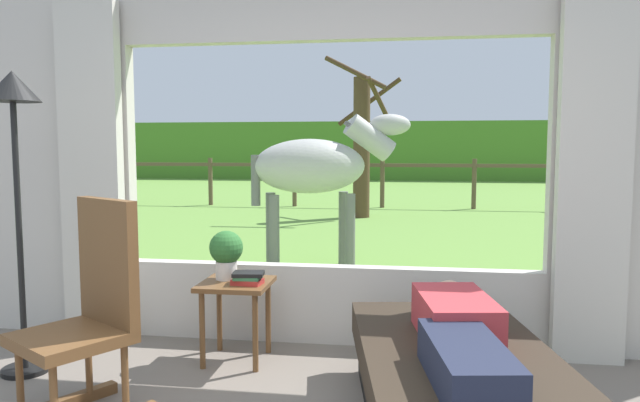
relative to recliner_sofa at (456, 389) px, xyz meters
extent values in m
cube|color=beige|center=(-2.80, 1.23, 1.06)|extent=(1.15, 0.12, 2.55)
cube|color=beige|center=(-0.78, 1.23, 0.06)|extent=(2.90, 0.12, 0.55)
cube|color=beige|center=(-0.78, 1.23, 2.11)|extent=(2.90, 0.12, 0.45)
cube|color=beige|center=(-2.47, 1.09, 0.98)|extent=(0.44, 0.10, 2.40)
cube|color=beige|center=(0.91, 1.09, 0.98)|extent=(0.44, 0.10, 2.40)
cube|color=olive|center=(-0.78, 12.13, -0.21)|extent=(36.00, 21.68, 0.02)
cube|color=#487D28|center=(-0.78, 21.97, 0.98)|extent=(36.00, 2.00, 2.40)
cube|color=#2D2319|center=(0.00, 0.00, 0.11)|extent=(1.15, 1.82, 0.18)
cube|color=#B23338|center=(0.00, 0.15, 0.31)|extent=(0.43, 0.65, 0.22)
cube|color=#1E2338|center=(0.00, -0.44, 0.29)|extent=(0.38, 0.71, 0.18)
sphere|color=tan|center=(0.00, 0.53, 0.31)|extent=(0.20, 0.20, 0.20)
cube|color=brown|center=(-1.88, -0.18, 0.22)|extent=(0.66, 0.66, 0.06)
cube|color=brown|center=(-1.77, -0.01, 0.56)|extent=(0.44, 0.30, 0.68)
cylinder|color=brown|center=(-2.13, -0.24, 0.02)|extent=(0.04, 0.04, 0.38)
cylinder|color=brown|center=(-1.83, -0.43, 0.02)|extent=(0.04, 0.04, 0.38)
cylinder|color=brown|center=(-1.94, 0.06, 0.02)|extent=(0.04, 0.04, 0.38)
cylinder|color=brown|center=(-1.64, -0.13, 0.02)|extent=(0.04, 0.04, 0.38)
cube|color=brown|center=(-1.33, 0.79, 0.29)|extent=(0.44, 0.44, 0.03)
cylinder|color=brown|center=(-1.50, 0.62, 0.03)|extent=(0.04, 0.04, 0.49)
cylinder|color=brown|center=(-1.16, 0.62, 0.03)|extent=(0.04, 0.04, 0.49)
cylinder|color=brown|center=(-1.50, 0.96, 0.03)|extent=(0.04, 0.04, 0.49)
cylinder|color=brown|center=(-1.16, 0.96, 0.03)|extent=(0.04, 0.04, 0.49)
cylinder|color=silver|center=(-1.41, 0.85, 0.36)|extent=(0.14, 0.14, 0.12)
sphere|color=#2D6B2D|center=(-1.41, 0.85, 0.51)|extent=(0.22, 0.22, 0.22)
cube|color=#B22D28|center=(-1.23, 0.73, 0.32)|extent=(0.20, 0.14, 0.03)
cube|color=#337247|center=(-1.23, 0.73, 0.34)|extent=(0.16, 0.14, 0.02)
cube|color=black|center=(-1.23, 0.74, 0.37)|extent=(0.21, 0.16, 0.02)
cylinder|color=black|center=(-2.56, 0.40, -0.20)|extent=(0.28, 0.28, 0.03)
cylinder|color=black|center=(-2.56, 0.40, 0.61)|extent=(0.04, 0.04, 1.65)
cone|color=black|center=(-2.56, 0.40, 1.52)|extent=(0.32, 0.32, 0.18)
ellipsoid|color=#B2B2AD|center=(-1.30, 3.58, 0.95)|extent=(1.36, 0.95, 0.60)
cylinder|color=#B2B2AD|center=(-0.66, 3.82, 1.26)|extent=(0.65, 0.45, 0.53)
ellipsoid|color=#B2B2AD|center=(-0.44, 3.90, 1.41)|extent=(0.52, 0.35, 0.24)
cube|color=slate|center=(-0.74, 3.79, 1.29)|extent=(0.43, 0.22, 0.32)
cylinder|color=slate|center=(-1.87, 3.38, 0.80)|extent=(0.13, 0.13, 0.55)
cylinder|color=slate|center=(-0.96, 3.88, 0.23)|extent=(0.11, 0.11, 0.85)
cylinder|color=slate|center=(-0.85, 3.58, 0.23)|extent=(0.11, 0.11, 0.85)
cylinder|color=slate|center=(-1.75, 3.59, 0.23)|extent=(0.11, 0.11, 0.85)
cylinder|color=slate|center=(-1.64, 3.29, 0.23)|extent=(0.11, 0.11, 0.85)
cylinder|color=#4C3823|center=(-1.11, 8.49, 1.14)|extent=(0.32, 0.32, 2.68)
cylinder|color=#47331E|center=(-1.00, 9.01, 2.05)|extent=(1.29, 0.35, 0.94)
cylinder|color=#47331E|center=(-0.74, 8.28, 1.96)|extent=(0.53, 0.83, 0.94)
cylinder|color=#47331E|center=(-1.20, 8.05, 2.52)|extent=(1.17, 0.34, 0.66)
cylinder|color=brown|center=(-8.78, 10.36, 0.35)|extent=(0.10, 0.10, 1.10)
cylinder|color=brown|center=(-6.78, 10.36, 0.35)|extent=(0.10, 0.10, 1.10)
cylinder|color=brown|center=(-4.78, 10.36, 0.35)|extent=(0.10, 0.10, 1.10)
cylinder|color=brown|center=(-2.78, 10.36, 0.35)|extent=(0.10, 0.10, 1.10)
cylinder|color=brown|center=(-0.78, 10.36, 0.35)|extent=(0.10, 0.10, 1.10)
cylinder|color=brown|center=(1.22, 10.36, 0.35)|extent=(0.10, 0.10, 1.10)
cylinder|color=brown|center=(3.22, 10.36, 0.35)|extent=(0.10, 0.10, 1.10)
cube|color=brown|center=(-0.78, 10.36, 0.75)|extent=(16.00, 0.06, 0.08)
camera|label=1|loc=(-0.25, -2.80, 1.17)|focal=32.95mm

